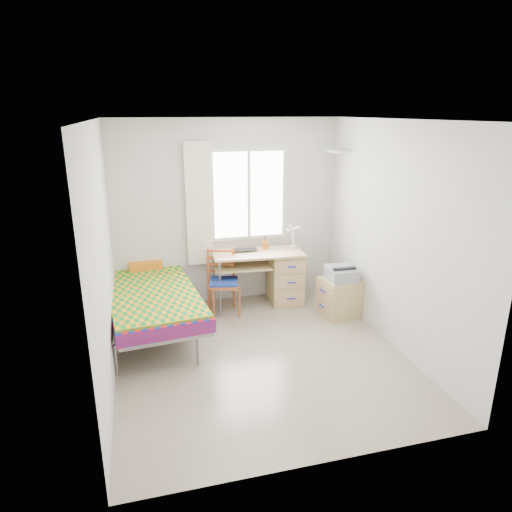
% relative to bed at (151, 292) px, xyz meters
% --- Properties ---
extents(floor, '(3.50, 3.50, 0.00)m').
position_rel_bed_xyz_m(floor, '(1.15, -1.08, -0.47)').
color(floor, '#BCAD93').
rests_on(floor, ground).
extents(ceiling, '(3.50, 3.50, 0.00)m').
position_rel_bed_xyz_m(ceiling, '(1.15, -1.08, 2.13)').
color(ceiling, white).
rests_on(ceiling, wall_back).
extents(wall_back, '(3.20, 0.00, 3.20)m').
position_rel_bed_xyz_m(wall_back, '(1.15, 0.67, 0.83)').
color(wall_back, silver).
rests_on(wall_back, ground).
extents(wall_left, '(0.00, 3.50, 3.50)m').
position_rel_bed_xyz_m(wall_left, '(-0.45, -1.08, 0.83)').
color(wall_left, silver).
rests_on(wall_left, ground).
extents(wall_right, '(0.00, 3.50, 3.50)m').
position_rel_bed_xyz_m(wall_right, '(2.75, -1.08, 0.83)').
color(wall_right, silver).
rests_on(wall_right, ground).
extents(window, '(1.10, 0.04, 1.30)m').
position_rel_bed_xyz_m(window, '(1.45, 0.65, 1.08)').
color(window, white).
rests_on(window, wall_back).
extents(curtain, '(0.35, 0.05, 1.70)m').
position_rel_bed_xyz_m(curtain, '(0.73, 0.60, 0.98)').
color(curtain, white).
rests_on(curtain, wall_back).
extents(floating_shelf, '(0.20, 0.32, 0.03)m').
position_rel_bed_xyz_m(floating_shelf, '(2.64, 0.32, 1.68)').
color(floating_shelf, white).
rests_on(floating_shelf, wall_right).
extents(bed, '(1.27, 2.35, 0.98)m').
position_rel_bed_xyz_m(bed, '(0.00, 0.00, 0.00)').
color(bed, gray).
rests_on(bed, floor).
extents(desk, '(1.30, 0.67, 0.79)m').
position_rel_bed_xyz_m(desk, '(1.84, 0.34, -0.04)').
color(desk, tan).
rests_on(desk, floor).
extents(chair, '(0.47, 0.47, 0.91)m').
position_rel_bed_xyz_m(chair, '(0.97, 0.19, 0.04)').
color(chair, '#9A361D').
rests_on(chair, floor).
extents(cabinet, '(0.54, 0.49, 0.52)m').
position_rel_bed_xyz_m(cabinet, '(2.48, -0.30, -0.21)').
color(cabinet, tan).
rests_on(cabinet, floor).
extents(printer, '(0.36, 0.42, 0.18)m').
position_rel_bed_xyz_m(printer, '(2.48, -0.31, 0.14)').
color(printer, gray).
rests_on(printer, cabinet).
extents(laptop, '(0.37, 0.24, 0.03)m').
position_rel_bed_xyz_m(laptop, '(1.32, 0.38, 0.33)').
color(laptop, black).
rests_on(laptop, desk).
extents(pen_cup, '(0.12, 0.12, 0.11)m').
position_rel_bed_xyz_m(pen_cup, '(1.65, 0.48, 0.37)').
color(pen_cup, orange).
rests_on(pen_cup, desk).
extents(task_lamp, '(0.23, 0.32, 0.41)m').
position_rel_bed_xyz_m(task_lamp, '(1.98, 0.28, 0.57)').
color(task_lamp, white).
rests_on(task_lamp, desk).
extents(book, '(0.24, 0.29, 0.02)m').
position_rel_bed_xyz_m(book, '(1.31, 0.32, 0.12)').
color(book, gray).
rests_on(book, desk).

